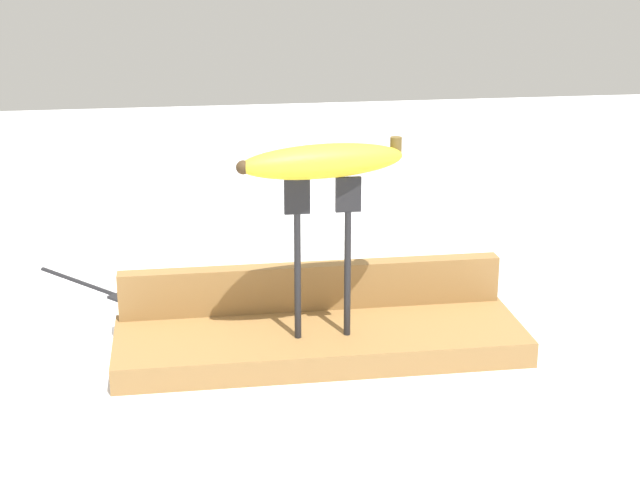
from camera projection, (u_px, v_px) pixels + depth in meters
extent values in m
plane|color=silver|center=(320.00, 352.00, 1.05)|extent=(3.00, 3.00, 0.00)
cube|color=olive|center=(320.00, 341.00, 1.04)|extent=(0.44, 0.14, 0.03)
cube|color=olive|center=(312.00, 286.00, 1.09)|extent=(0.43, 0.02, 0.05)
cylinder|color=black|center=(298.00, 277.00, 1.00)|extent=(0.01, 0.01, 0.13)
cube|color=black|center=(297.00, 196.00, 0.97)|extent=(0.03, 0.00, 0.04)
cylinder|color=black|center=(347.00, 274.00, 1.00)|extent=(0.01, 0.01, 0.13)
cube|color=black|center=(348.00, 194.00, 0.98)|extent=(0.03, 0.00, 0.04)
ellipsoid|color=yellow|center=(323.00, 161.00, 0.96)|extent=(0.18, 0.07, 0.03)
cylinder|color=brown|center=(397.00, 147.00, 0.98)|extent=(0.01, 0.01, 0.02)
sphere|color=#3F2D19|center=(243.00, 167.00, 0.94)|extent=(0.01, 0.01, 0.01)
cylinder|color=black|center=(78.00, 280.00, 1.25)|extent=(0.11, 0.12, 0.01)
cube|color=black|center=(125.00, 296.00, 1.19)|extent=(0.04, 0.04, 0.01)
cylinder|color=black|center=(495.00, 294.00, 1.20)|extent=(0.03, 0.13, 0.01)
cube|color=black|center=(486.00, 271.00, 1.28)|extent=(0.03, 0.04, 0.01)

